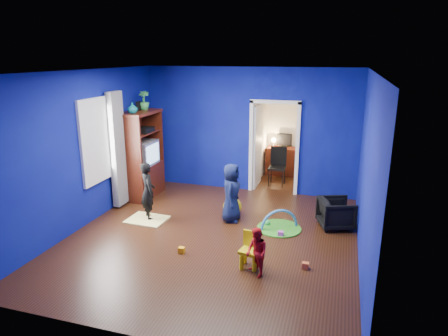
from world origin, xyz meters
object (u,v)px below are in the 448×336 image
(folding_chair, at_px, (277,167))
(armchair, at_px, (336,213))
(child_black, at_px, (148,191))
(crt_tv, at_px, (144,153))
(toddler_red, at_px, (257,252))
(play_mat, at_px, (279,228))
(tv_armoire, at_px, (142,155))
(hopper_ball, at_px, (232,207))
(kid_chair, at_px, (250,252))
(study_desk, at_px, (283,161))
(child_navy, at_px, (231,193))
(vase, at_px, (132,108))

(folding_chair, bearing_deg, armchair, -55.73)
(child_black, distance_m, crt_tv, 1.44)
(toddler_red, height_order, crt_tv, crt_tv)
(toddler_red, distance_m, play_mat, 1.77)
(tv_armoire, xyz_separation_m, folding_chair, (2.81, 1.67, -0.52))
(toddler_red, bearing_deg, armchair, 111.94)
(toddler_red, height_order, tv_armoire, tv_armoire)
(child_black, distance_m, hopper_ball, 1.71)
(toddler_red, distance_m, hopper_ball, 2.31)
(toddler_red, relative_size, folding_chair, 0.81)
(kid_chair, bearing_deg, tv_armoire, 152.24)
(tv_armoire, height_order, hopper_ball, tv_armoire)
(study_desk, bearing_deg, kid_chair, -86.83)
(toddler_red, xyz_separation_m, play_mat, (0.06, 1.73, -0.36))
(child_navy, xyz_separation_m, kid_chair, (0.76, -1.65, -0.33))
(toddler_red, relative_size, play_mat, 0.90)
(armchair, relative_size, folding_chair, 0.67)
(hopper_ball, bearing_deg, vase, 173.60)
(child_navy, bearing_deg, toddler_red, -158.69)
(folding_chair, bearing_deg, vase, -144.96)
(vase, bearing_deg, study_desk, 46.21)
(child_navy, xyz_separation_m, vase, (-2.33, 0.51, 1.49))
(armchair, height_order, hopper_ball, armchair)
(kid_chair, bearing_deg, study_desk, 103.83)
(vase, relative_size, study_desk, 0.26)
(crt_tv, height_order, hopper_ball, crt_tv)
(armchair, bearing_deg, child_navy, 78.15)
(child_black, xyz_separation_m, tv_armoire, (-0.74, 1.19, 0.40))
(child_navy, height_order, vase, vase)
(tv_armoire, relative_size, study_desk, 2.23)
(child_black, bearing_deg, crt_tv, -11.33)
(toddler_red, relative_size, hopper_ball, 1.96)
(child_black, distance_m, play_mat, 2.64)
(kid_chair, distance_m, folding_chair, 4.14)
(toddler_red, bearing_deg, study_desk, 143.35)
(child_navy, relative_size, kid_chair, 2.32)
(child_navy, bearing_deg, armchair, -87.01)
(armchair, xyz_separation_m, toddler_red, (-1.07, -2.12, 0.09))
(vase, xyz_separation_m, tv_armoire, (0.00, 0.30, -1.09))
(tv_armoire, bearing_deg, kid_chair, -38.42)
(play_mat, bearing_deg, child_navy, 173.27)
(kid_chair, bearing_deg, child_black, 162.41)
(child_navy, distance_m, folding_chair, 2.52)
(play_mat, bearing_deg, tv_armoire, 164.43)
(play_mat, relative_size, folding_chair, 0.90)
(toddler_red, xyz_separation_m, hopper_ball, (-0.96, 2.10, -0.18))
(study_desk, bearing_deg, play_mat, -82.10)
(child_black, distance_m, tv_armoire, 1.45)
(play_mat, bearing_deg, toddler_red, -92.03)
(crt_tv, bearing_deg, toddler_red, -39.64)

